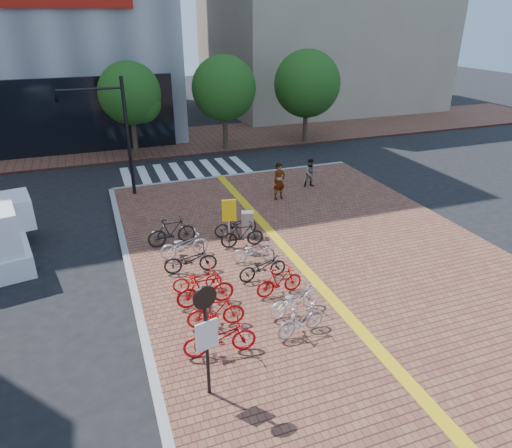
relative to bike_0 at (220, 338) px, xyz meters
name	(u,v)px	position (x,y,z in m)	size (l,w,h in m)	color
ground	(262,295)	(2.14, 2.44, -0.67)	(120.00, 120.00, 0.00)	black
sidewalk	(436,371)	(5.14, -2.56, -0.60)	(14.00, 34.00, 0.15)	brown
tactile_strip	(405,379)	(4.14, -2.56, -0.52)	(0.40, 34.00, 0.01)	gold
kerb_north	(236,176)	(5.14, 14.44, -0.60)	(14.00, 0.25, 0.15)	gray
far_sidewalk	(159,143)	(2.14, 23.44, -0.60)	(70.00, 8.00, 0.15)	brown
building_beige	(318,10)	(20.14, 34.44, 8.33)	(20.00, 18.00, 18.00)	gray
crosswalk	(187,171)	(2.64, 16.44, -0.67)	(7.50, 4.00, 0.01)	silver
street_trees	(239,89)	(7.18, 19.90, 3.42)	(16.20, 4.60, 6.35)	#38281E
bike_0	(220,338)	(0.00, 0.00, 0.00)	(0.70, 2.00, 1.05)	red
bike_1	(216,312)	(0.22, 1.18, -0.01)	(0.49, 1.72, 1.03)	red
bike_2	(205,290)	(0.21, 2.36, 0.03)	(0.53, 1.86, 1.12)	#A50B0E
bike_3	(197,279)	(0.16, 3.27, -0.09)	(0.57, 1.63, 0.86)	red
bike_4	(190,260)	(0.22, 4.53, -0.03)	(0.66, 1.88, 0.99)	black
bike_5	(184,245)	(0.26, 5.75, -0.03)	(0.65, 1.88, 0.99)	silver
bike_6	(172,231)	(0.00, 6.88, 0.06)	(0.55, 1.95, 1.17)	black
bike_7	(301,320)	(2.42, 0.00, -0.04)	(0.46, 1.62, 0.97)	#B9B9BE
bike_8	(295,299)	(2.68, 1.00, -0.04)	(0.64, 1.83, 0.96)	silver
bike_9	(279,281)	(2.64, 2.13, -0.03)	(0.46, 1.64, 0.99)	#AC0C0D
bike_10	(263,267)	(2.47, 3.23, -0.06)	(0.61, 1.76, 0.93)	black
bike_11	(254,251)	(2.61, 4.48, -0.10)	(0.57, 1.62, 0.85)	silver
bike_12	(242,235)	(2.58, 5.77, 0.00)	(0.49, 1.73, 1.04)	black
bike_13	(236,225)	(2.65, 6.83, -0.04)	(0.64, 1.83, 0.96)	black
pedestrian_a	(279,181)	(5.96, 10.06, 0.39)	(0.67, 0.44, 1.84)	gray
pedestrian_b	(311,173)	(8.25, 11.14, 0.23)	(0.73, 0.57, 1.51)	#464958
utility_box	(248,224)	(3.11, 6.65, 0.01)	(0.49, 0.36, 1.07)	#A8A8AD
yellow_sign	(229,215)	(2.09, 5.89, 0.88)	(0.55, 0.18, 2.03)	#B7B7BC
notice_sign	(206,329)	(-0.65, -1.33, 1.42)	(0.57, 0.19, 3.09)	black
traffic_light_pole	(96,117)	(-2.11, 13.32, 3.51)	(3.14, 1.21, 5.84)	black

